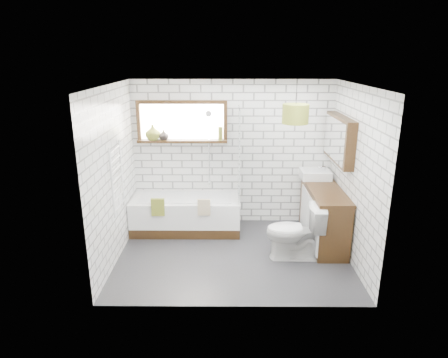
{
  "coord_description": "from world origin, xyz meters",
  "views": [
    {
      "loc": [
        -0.1,
        -5.4,
        2.89
      ],
      "look_at": [
        -0.14,
        0.25,
        1.12
      ],
      "focal_mm": 32.0,
      "sensor_mm": 36.0,
      "label": 1
    }
  ],
  "objects_px": {
    "bathtub": "(186,214)",
    "toilet": "(295,232)",
    "basin": "(315,174)",
    "vanity": "(323,214)",
    "pendant": "(295,114)"
  },
  "relations": [
    {
      "from": "bathtub",
      "to": "toilet",
      "type": "distance_m",
      "value": 1.96
    },
    {
      "from": "basin",
      "to": "toilet",
      "type": "xyz_separation_m",
      "value": [
        -0.49,
        -1.1,
        -0.55
      ]
    },
    {
      "from": "basin",
      "to": "pendant",
      "type": "relative_size",
      "value": 1.31
    },
    {
      "from": "bathtub",
      "to": "basin",
      "type": "bearing_deg",
      "value": 2.78
    },
    {
      "from": "vanity",
      "to": "basin",
      "type": "height_order",
      "value": "basin"
    },
    {
      "from": "bathtub",
      "to": "vanity",
      "type": "height_order",
      "value": "vanity"
    },
    {
      "from": "basin",
      "to": "toilet",
      "type": "bearing_deg",
      "value": -114.18
    },
    {
      "from": "vanity",
      "to": "pendant",
      "type": "height_order",
      "value": "pendant"
    },
    {
      "from": "vanity",
      "to": "basin",
      "type": "distance_m",
      "value": 0.72
    },
    {
      "from": "bathtub",
      "to": "toilet",
      "type": "relative_size",
      "value": 2.16
    },
    {
      "from": "basin",
      "to": "pendant",
      "type": "bearing_deg",
      "value": -121.3
    },
    {
      "from": "vanity",
      "to": "basin",
      "type": "relative_size",
      "value": 3.27
    },
    {
      "from": "toilet",
      "to": "basin",
      "type": "bearing_deg",
      "value": 157.16
    },
    {
      "from": "toilet",
      "to": "bathtub",
      "type": "bearing_deg",
      "value": -119.18
    },
    {
      "from": "basin",
      "to": "vanity",
      "type": "bearing_deg",
      "value": -83.16
    }
  ]
}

